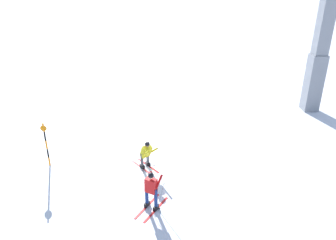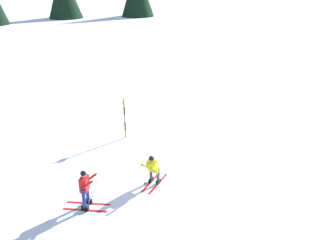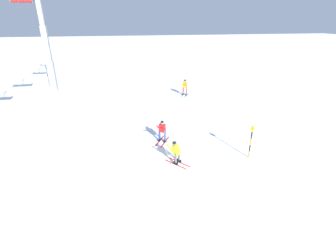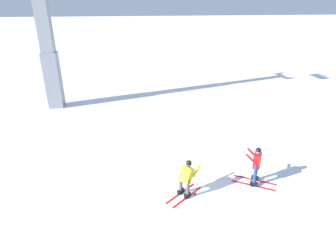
{
  "view_description": "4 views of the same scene",
  "coord_description": "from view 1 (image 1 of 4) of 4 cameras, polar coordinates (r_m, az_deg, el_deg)",
  "views": [
    {
      "loc": [
        13.84,
        0.94,
        8.14
      ],
      "look_at": [
        1.13,
        1.29,
        2.41
      ],
      "focal_mm": 34.65,
      "sensor_mm": 36.0,
      "label": 1
    },
    {
      "loc": [
        5.59,
        11.15,
        8.15
      ],
      "look_at": [
        1.04,
        1.52,
        3.38
      ],
      "focal_mm": 36.39,
      "sensor_mm": 36.0,
      "label": 2
    },
    {
      "loc": [
        -10.56,
        3.27,
        7.79
      ],
      "look_at": [
        0.33,
        0.95,
        3.13
      ],
      "focal_mm": 25.52,
      "sensor_mm": 36.0,
      "label": 3
    },
    {
      "loc": [
        -0.75,
        -7.96,
        6.64
      ],
      "look_at": [
        0.51,
        0.64,
        2.9
      ],
      "focal_mm": 29.77,
      "sensor_mm": 36.0,
      "label": 4
    }
  ],
  "objects": [
    {
      "name": "trail_marker_pole",
      "position": [
        15.66,
        -20.65,
        -3.83
      ],
      "size": [
        0.07,
        0.28,
        2.18
      ],
      "color": "orange",
      "rests_on": "ground_plane"
    },
    {
      "name": "ground_plane",
      "position": [
        16.08,
        -4.74,
        -6.22
      ],
      "size": [
        260.0,
        260.0,
        0.0
      ],
      "primitive_type": "plane",
      "color": "white"
    },
    {
      "name": "skier_distant_uphill",
      "position": [
        12.28,
        -2.96,
        -11.91
      ],
      "size": [
        1.69,
        1.29,
        1.59
      ],
      "color": "red",
      "rests_on": "ground_plane"
    },
    {
      "name": "skier_carving_main",
      "position": [
        14.69,
        -3.85,
        -5.83
      ],
      "size": [
        1.5,
        1.34,
        1.5
      ],
      "color": "red",
      "rests_on": "ground_plane"
    },
    {
      "name": "lift_tower_near",
      "position": [
        22.05,
        25.51,
        12.99
      ],
      "size": [
        0.92,
        2.33,
        11.47
      ],
      "color": "gray",
      "rests_on": "ground_plane"
    }
  ]
}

